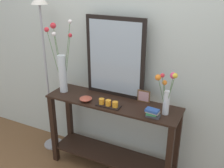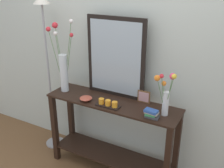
{
  "view_description": "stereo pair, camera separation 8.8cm",
  "coord_description": "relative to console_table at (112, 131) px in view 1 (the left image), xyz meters",
  "views": [
    {
      "loc": [
        1.08,
        -2.15,
        2.06
      ],
      "look_at": [
        0.0,
        0.0,
        1.05
      ],
      "focal_mm": 42.22,
      "sensor_mm": 36.0,
      "label": 1
    },
    {
      "loc": [
        1.16,
        -2.11,
        2.06
      ],
      "look_at": [
        0.0,
        0.0,
        1.05
      ],
      "focal_mm": 42.22,
      "sensor_mm": 36.0,
      "label": 2
    }
  ],
  "objects": [
    {
      "name": "wall_back",
      "position": [
        0.0,
        0.31,
        0.84
      ],
      "size": [
        6.4,
        0.08,
        2.7
      ],
      "primitive_type": "cube",
      "color": "beige",
      "rests_on": "ground"
    },
    {
      "name": "console_table",
      "position": [
        0.0,
        0.0,
        0.0
      ],
      "size": [
        1.41,
        0.39,
        0.85
      ],
      "color": "black",
      "rests_on": "ground"
    },
    {
      "name": "mirror_leaning",
      "position": [
        -0.05,
        0.16,
        0.76
      ],
      "size": [
        0.65,
        0.03,
        0.83
      ],
      "color": "black",
      "rests_on": "console_table"
    },
    {
      "name": "tall_vase_left",
      "position": [
        -0.6,
        -0.0,
        0.63
      ],
      "size": [
        0.31,
        0.17,
        0.79
      ],
      "color": "silver",
      "rests_on": "console_table"
    },
    {
      "name": "vase_right",
      "position": [
        0.55,
        -0.01,
        0.57
      ],
      "size": [
        0.19,
        0.16,
        0.44
      ],
      "color": "silver",
      "rests_on": "console_table"
    },
    {
      "name": "candle_tray",
      "position": [
        0.01,
        -0.11,
        0.37
      ],
      "size": [
        0.24,
        0.09,
        0.07
      ],
      "color": "black",
      "rests_on": "console_table"
    },
    {
      "name": "picture_frame_small",
      "position": [
        0.29,
        0.14,
        0.41
      ],
      "size": [
        0.13,
        0.01,
        0.13
      ],
      "color": "brown",
      "rests_on": "console_table"
    },
    {
      "name": "decorative_bowl",
      "position": [
        -0.25,
        -0.11,
        0.37
      ],
      "size": [
        0.13,
        0.13,
        0.05
      ],
      "color": "#B24C38",
      "rests_on": "console_table"
    },
    {
      "name": "book_stack",
      "position": [
        0.47,
        -0.11,
        0.39
      ],
      "size": [
        0.13,
        0.09,
        0.08
      ],
      "color": "#424247",
      "rests_on": "console_table"
    },
    {
      "name": "floor_lamp",
      "position": [
        -0.89,
        0.07,
        0.75
      ],
      "size": [
        0.24,
        0.24,
        1.87
      ],
      "color": "#9E9EA3",
      "rests_on": "ground"
    }
  ]
}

